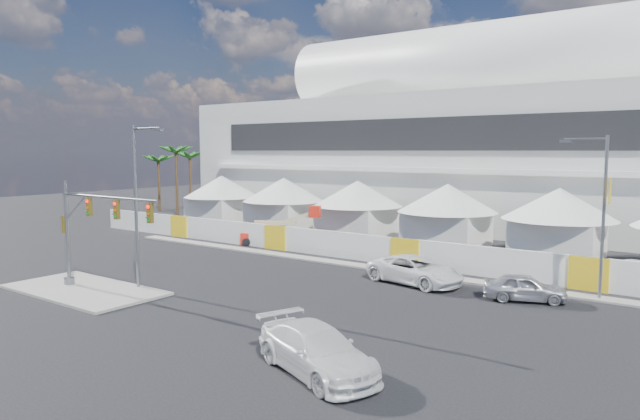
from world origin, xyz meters
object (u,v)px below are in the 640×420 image
Objects in this scene: sedan_silver at (525,288)px; pickup_curb at (415,270)px; traffic_mast at (86,229)px; boom_lift at (268,235)px; streetlight_curb at (600,205)px; pickup_near at (316,350)px; lot_car_a at (636,272)px; lot_car_c at (280,232)px; streetlight_median at (138,195)px.

pickup_curb reaches higher than sedan_silver.
traffic_mast reaches higher than boom_lift.
streetlight_curb reaches higher than traffic_mast.
lot_car_a is at bearing 3.70° from pickup_near.
sedan_silver is 0.48× the size of streetlight_curb.
boom_lift reaches higher than pickup_curb.
traffic_mast is at bearing 99.61° from sedan_silver.
boom_lift is at bearing 96.33° from traffic_mast.
boom_lift is (-16.72, 5.45, 0.09)m from pickup_curb.
lot_car_a is at bearing -101.57° from lot_car_c.
lot_car_a is 0.40× the size of streetlight_median.
boom_lift is at bearing 104.38° from streetlight_median.
lot_car_a is at bearing -17.47° from boom_lift.
lot_car_a is at bearing -47.24° from sedan_silver.
traffic_mast is at bearing 104.72° from pickup_near.
sedan_silver is at bearing 29.07° from streetlight_median.
lot_car_c is 21.76m from traffic_mast.
pickup_near is 0.66× the size of streetlight_curb.
streetlight_curb is at bearing -64.76° from pickup_curb.
boom_lift is at bearing -170.06° from lot_car_c.
boom_lift reaches higher than pickup_near.
streetlight_median reaches higher than boom_lift.
pickup_near is 24.87m from lot_car_a.
pickup_curb reaches higher than lot_car_c.
traffic_mast reaches higher than pickup_curb.
boom_lift is (-27.71, -3.19, 0.31)m from lot_car_a.
sedan_silver is 9.81m from lot_car_a.
streetlight_median is (2.15, 2.04, 1.92)m from traffic_mast.
pickup_near is 1.55× the size of lot_car_a.
streetlight_median is (-23.53, -19.49, 4.99)m from lot_car_a.
lot_car_a is (7.59, 23.68, -0.23)m from pickup_near.
streetlight_curb is 1.26× the size of boom_lift.
lot_car_c is (-17.91, 8.42, -0.15)m from pickup_curb.
streetlight_curb reaches higher than lot_car_c.
traffic_mast is at bearing -136.43° from streetlight_median.
pickup_curb is 19.80m from lot_car_c.
boom_lift is at bearing 65.96° from pickup_near.
streetlight_curb reaches higher than pickup_curb.
lot_car_c is 0.55× the size of traffic_mast.
streetlight_curb is at bearing 32.09° from traffic_mast.
lot_car_a is at bearing 39.99° from traffic_mast.
sedan_silver is at bearing 30.78° from traffic_mast.
streetlight_curb is (6.38, 17.48, 4.38)m from pickup_near.
sedan_silver is 0.46× the size of streetlight_median.
lot_car_c is (-21.31, 23.45, -0.16)m from pickup_near.
pickup_near is at bearing -172.11° from lot_car_a.
streetlight_curb is (-1.21, -6.19, 4.61)m from lot_car_a.
streetlight_median is (5.38, -19.27, 4.91)m from lot_car_c.
lot_car_a is 7.82m from streetlight_curb.
sedan_silver is 0.74× the size of pickup_near.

